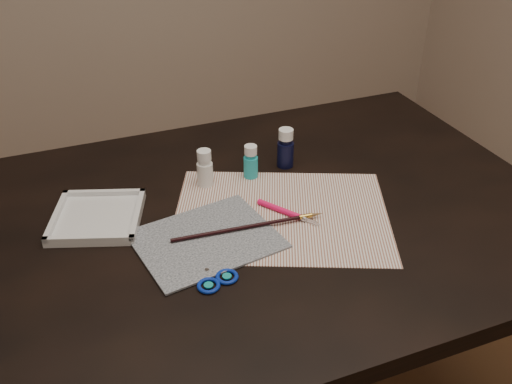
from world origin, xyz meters
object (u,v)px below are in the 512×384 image
object	(u,v)px
scissors	(200,268)
paint_bottle_navy	(286,148)
paint_bottle_white	(205,168)
canvas	(206,239)
palette_tray	(97,217)
paper	(281,214)
paint_bottle_cyan	(251,162)

from	to	relation	value
scissors	paint_bottle_navy	bearing A→B (deg)	-68.33
paint_bottle_white	canvas	bearing A→B (deg)	-106.93
paint_bottle_navy	scissors	world-z (taller)	paint_bottle_navy
paint_bottle_navy	palette_tray	distance (m)	0.46
scissors	canvas	bearing A→B (deg)	-47.63
paint_bottle_white	paper	bearing A→B (deg)	-56.90
palette_tray	canvas	bearing A→B (deg)	-38.13
paint_bottle_navy	palette_tray	bearing A→B (deg)	-171.53
paint_bottle_white	paint_bottle_navy	size ratio (longest dim) A/B	0.91
palette_tray	paint_bottle_cyan	bearing A→B (deg)	7.72
paint_bottle_cyan	paint_bottle_navy	distance (m)	0.10
paint_bottle_navy	scissors	distance (m)	0.42
paper	scissors	bearing A→B (deg)	-153.08
paper	paint_bottle_cyan	bearing A→B (deg)	91.42
paint_bottle_white	palette_tray	bearing A→B (deg)	-167.90
paint_bottle_white	paint_bottle_navy	bearing A→B (deg)	3.94
paint_bottle_navy	paint_bottle_cyan	bearing A→B (deg)	-168.73
canvas	paint_bottle_white	distance (m)	0.22
paint_bottle_white	paint_bottle_navy	distance (m)	0.21
paper	paint_bottle_navy	size ratio (longest dim) A/B	4.64
paper	canvas	size ratio (longest dim) A/B	1.68
scissors	palette_tray	bearing A→B (deg)	11.35
paint_bottle_cyan	scissors	world-z (taller)	paint_bottle_cyan
canvas	scissors	world-z (taller)	scissors
paint_bottle_white	paint_bottle_cyan	distance (m)	0.11
paint_bottle_cyan	paint_bottle_navy	world-z (taller)	paint_bottle_navy
paint_bottle_white	palette_tray	distance (m)	0.26
canvas	paint_bottle_cyan	xyz separation A→B (m)	(0.17, 0.20, 0.04)
paint_bottle_navy	paint_bottle_white	bearing A→B (deg)	-176.06
paper	scissors	world-z (taller)	scissors
scissors	palette_tray	size ratio (longest dim) A/B	0.92
paint_bottle_white	scissors	world-z (taller)	paint_bottle_white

